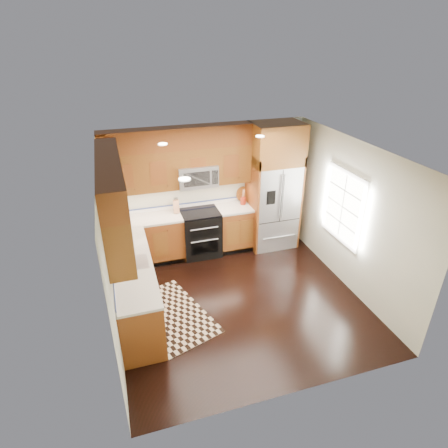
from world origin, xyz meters
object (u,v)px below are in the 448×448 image
object	(u,v)px
knife_block	(176,206)
range	(201,233)
refrigerator	(274,187)
utensil_crock	(243,199)
rug	(172,315)

from	to	relation	value
knife_block	range	bearing A→B (deg)	-17.82
refrigerator	knife_block	size ratio (longest dim) A/B	8.33
refrigerator	utensil_crock	world-z (taller)	refrigerator
range	utensil_crock	bearing A→B (deg)	6.24
refrigerator	rug	size ratio (longest dim) A/B	1.59
range	knife_block	size ratio (longest dim) A/B	3.03
knife_block	utensil_crock	xyz separation A→B (m)	(1.39, -0.04, -0.02)
knife_block	utensil_crock	world-z (taller)	utensil_crock
range	rug	size ratio (longest dim) A/B	0.58
rug	knife_block	bearing A→B (deg)	56.94
range	refrigerator	xyz separation A→B (m)	(1.55, -0.04, 0.83)
refrigerator	rug	distance (m)	3.28
refrigerator	utensil_crock	size ratio (longest dim) A/B	8.11
range	rug	xyz separation A→B (m)	(-0.94, -1.74, -0.46)
range	utensil_crock	xyz separation A→B (m)	(0.95, 0.10, 0.58)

